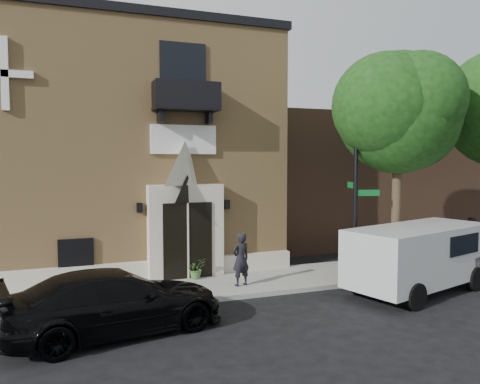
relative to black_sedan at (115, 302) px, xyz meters
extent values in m
plane|color=black|center=(3.80, 1.50, -0.78)|extent=(120.00, 120.00, 0.00)
cube|color=gray|center=(4.80, 3.00, -0.70)|extent=(42.00, 3.00, 0.15)
cube|color=tan|center=(0.80, 9.50, 3.72)|extent=(12.00, 10.00, 9.00)
cube|color=black|center=(0.80, 9.50, 8.37)|extent=(12.20, 10.20, 0.30)
cube|color=beige|center=(0.80, 4.38, -0.33)|extent=(12.00, 0.30, 0.60)
cube|color=beige|center=(2.80, 4.25, 0.97)|extent=(2.60, 0.55, 3.20)
pyramid|color=beige|center=(2.80, 4.25, 3.32)|extent=(2.60, 0.55, 1.50)
cube|color=black|center=(2.80, 3.96, 0.67)|extent=(1.70, 0.06, 2.60)
cube|color=beige|center=(2.80, 3.92, 0.67)|extent=(0.06, 0.04, 2.60)
cube|color=white|center=(2.80, 4.44, 4.12)|extent=(2.30, 0.10, 1.00)
cube|color=black|center=(2.80, 4.05, 5.12)|extent=(2.20, 0.90, 0.10)
cube|color=black|center=(2.80, 3.62, 5.57)|extent=(2.20, 0.06, 0.90)
cube|color=black|center=(1.75, 4.05, 5.57)|extent=(0.06, 0.90, 0.90)
cube|color=black|center=(3.85, 4.05, 5.57)|extent=(0.06, 0.90, 0.90)
cube|color=black|center=(2.80, 4.47, 6.32)|extent=(1.60, 0.08, 2.20)
cube|color=white|center=(-2.70, 4.42, 6.02)|extent=(0.22, 0.14, 2.20)
cube|color=white|center=(-2.70, 4.42, 6.02)|extent=(1.60, 0.14, 0.22)
cube|color=black|center=(-0.80, 4.45, 0.37)|extent=(1.10, 0.10, 1.00)
cube|color=#DD451E|center=(-0.80, 4.48, 0.37)|extent=(0.85, 0.06, 0.75)
cube|color=black|center=(1.25, 4.38, 1.82)|extent=(0.18, 0.18, 0.32)
cube|color=black|center=(4.35, 4.38, 1.82)|extent=(0.18, 0.18, 0.32)
cube|color=brown|center=(15.80, 10.50, 2.42)|extent=(18.00, 8.00, 6.40)
cylinder|color=#38281C|center=(9.80, 1.95, 1.47)|extent=(0.32, 0.32, 4.20)
sphere|color=#11330E|center=(9.80, 1.95, 5.04)|extent=(4.20, 4.20, 4.20)
sphere|color=#11330E|center=(10.60, 2.25, 4.74)|extent=(3.36, 3.36, 3.36)
sphere|color=#11330E|center=(9.10, 1.75, 5.24)|extent=(3.57, 3.57, 3.57)
sphere|color=#11330E|center=(10.00, 1.25, 5.44)|extent=(3.15, 3.15, 3.15)
imported|color=black|center=(0.00, 0.00, 0.00)|extent=(5.68, 3.19, 1.55)
cube|color=#BABCBE|center=(9.34, 0.26, 0.46)|extent=(5.52, 3.41, 1.75)
cube|color=#BABCBE|center=(11.31, 0.84, -0.06)|extent=(1.56, 2.26, 0.72)
cube|color=black|center=(11.71, 0.95, 0.77)|extent=(0.78, 1.77, 0.72)
cube|color=black|center=(10.42, -0.50, 0.82)|extent=(1.59, 0.50, 0.62)
cylinder|color=black|center=(8.03, -1.13, -0.39)|extent=(0.82, 0.47, 0.78)
cylinder|color=black|center=(7.48, 0.74, -0.39)|extent=(0.82, 0.47, 0.78)
cylinder|color=black|center=(11.19, -0.21, -0.39)|extent=(0.82, 0.47, 0.78)
cylinder|color=black|center=(10.65, 1.66, -0.39)|extent=(0.82, 0.47, 0.78)
cylinder|color=black|center=(8.09, 1.92, 2.22)|extent=(0.15, 0.15, 5.69)
cube|color=#085C21|center=(8.50, 1.80, 2.31)|extent=(0.78, 0.26, 0.21)
cube|color=#085C21|center=(8.21, 2.33, 2.55)|extent=(0.26, 0.78, 0.21)
cylinder|color=#96130A|center=(7.96, 2.06, -0.58)|extent=(0.40, 0.40, 0.09)
cylinder|color=#96130A|center=(7.96, 2.06, -0.24)|extent=(0.29, 0.29, 0.60)
sphere|color=#96130A|center=(7.96, 2.06, 0.10)|extent=(0.29, 0.29, 0.29)
cylinder|color=#96130A|center=(7.96, 2.06, -0.19)|extent=(0.49, 0.13, 0.13)
cube|color=#0F381E|center=(12.06, 2.09, -0.10)|extent=(1.75, 1.01, 1.05)
cube|color=black|center=(12.06, 2.09, 0.47)|extent=(1.80, 1.06, 0.11)
imported|color=#447132|center=(3.05, 3.83, -0.28)|extent=(0.75, 0.70, 0.70)
imported|color=black|center=(4.16, 2.45, 0.23)|extent=(0.70, 0.54, 1.72)
imported|color=black|center=(15.00, 3.59, 0.19)|extent=(0.83, 0.94, 1.63)
camera|label=1|loc=(-1.02, -11.44, 3.44)|focal=35.00mm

